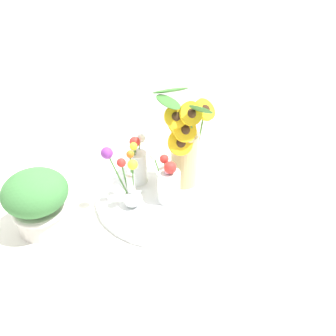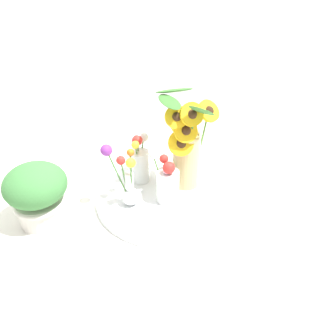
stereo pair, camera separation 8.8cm
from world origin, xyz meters
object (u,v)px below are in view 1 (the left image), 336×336
Objects in this scene: vase_small_center at (168,183)px; potted_plant at (37,200)px; mason_jar_sunflowers at (184,146)px; vase_small_back at (137,164)px; vase_bulb_right at (128,184)px; serving_tray at (168,196)px.

potted_plant is at bearing 166.94° from vase_small_center.
potted_plant is (-0.51, 0.03, -0.06)m from mason_jar_sunflowers.
vase_small_back and potted_plant have the same top height.
vase_small_back is at bearing 52.88° from vase_bulb_right.
vase_bulb_right is at bearing 162.85° from vase_small_center.
mason_jar_sunflowers is 0.15m from vase_small_center.
vase_bulb_right is 0.15m from vase_small_back.
vase_small_center is 0.83× the size of vase_bulb_right.
mason_jar_sunflowers is 1.71× the size of potted_plant.
potted_plant is at bearing 171.50° from serving_tray.
vase_small_back is at bearing 9.66° from potted_plant.
mason_jar_sunflowers is at bearing -3.69° from potted_plant.
vase_small_center is (-0.10, -0.06, -0.09)m from mason_jar_sunflowers.
vase_bulb_right reaches higher than vase_small_back.
vase_bulb_right is at bearing -11.10° from potted_plant.
serving_tray is at bearing -159.85° from mason_jar_sunflowers.
vase_small_back is 0.90× the size of potted_plant.
potted_plant reaches higher than serving_tray.
serving_tray is at bearing 58.45° from vase_small_center.
vase_bulb_right reaches higher than potted_plant.
mason_jar_sunflowers is 0.19m from vase_small_back.
vase_small_center reaches higher than serving_tray.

